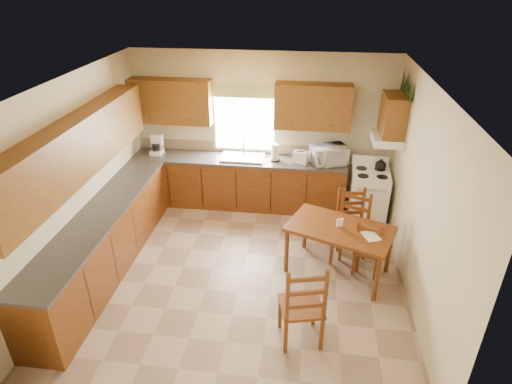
# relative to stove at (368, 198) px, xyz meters

# --- Properties ---
(floor) EXTENTS (4.50, 4.50, 0.00)m
(floor) POSITION_rel_stove_xyz_m (-1.88, -1.65, -0.45)
(floor) COLOR tan
(floor) RESTS_ON ground
(ceiling) EXTENTS (4.50, 4.50, 0.00)m
(ceiling) POSITION_rel_stove_xyz_m (-1.88, -1.65, 2.25)
(ceiling) COLOR olive
(ceiling) RESTS_ON floor
(wall_left) EXTENTS (4.50, 4.50, 0.00)m
(wall_left) POSITION_rel_stove_xyz_m (-4.13, -1.65, 0.90)
(wall_left) COLOR beige
(wall_left) RESTS_ON floor
(wall_right) EXTENTS (4.50, 4.50, 0.00)m
(wall_right) POSITION_rel_stove_xyz_m (0.37, -1.65, 0.90)
(wall_right) COLOR beige
(wall_right) RESTS_ON floor
(wall_back) EXTENTS (4.50, 4.50, 0.00)m
(wall_back) POSITION_rel_stove_xyz_m (-1.88, 0.60, 0.90)
(wall_back) COLOR beige
(wall_back) RESTS_ON floor
(wall_front) EXTENTS (4.50, 4.50, 0.00)m
(wall_front) POSITION_rel_stove_xyz_m (-1.88, -3.90, 0.90)
(wall_front) COLOR beige
(wall_front) RESTS_ON floor
(lower_cab_back) EXTENTS (3.75, 0.60, 0.88)m
(lower_cab_back) POSITION_rel_stove_xyz_m (-2.25, 0.30, -0.01)
(lower_cab_back) COLOR brown
(lower_cab_back) RESTS_ON floor
(lower_cab_left) EXTENTS (0.60, 3.60, 0.88)m
(lower_cab_left) POSITION_rel_stove_xyz_m (-3.83, -1.80, -0.01)
(lower_cab_left) COLOR brown
(lower_cab_left) RESTS_ON floor
(counter_back) EXTENTS (3.75, 0.63, 0.04)m
(counter_back) POSITION_rel_stove_xyz_m (-2.25, 0.30, 0.45)
(counter_back) COLOR #433E3C
(counter_back) RESTS_ON lower_cab_back
(counter_left) EXTENTS (0.63, 3.60, 0.04)m
(counter_left) POSITION_rel_stove_xyz_m (-3.83, -1.80, 0.45)
(counter_left) COLOR #433E3C
(counter_left) RESTS_ON lower_cab_left
(backsplash) EXTENTS (3.75, 0.01, 0.18)m
(backsplash) POSITION_rel_stove_xyz_m (-2.25, 0.59, 0.56)
(backsplash) COLOR #8C765C
(backsplash) RESTS_ON counter_back
(upper_cab_back_left) EXTENTS (1.41, 0.33, 0.75)m
(upper_cab_back_left) POSITION_rel_stove_xyz_m (-3.43, 0.44, 1.41)
(upper_cab_back_left) COLOR brown
(upper_cab_back_left) RESTS_ON wall_back
(upper_cab_back_right) EXTENTS (1.25, 0.33, 0.75)m
(upper_cab_back_right) POSITION_rel_stove_xyz_m (-1.02, 0.44, 1.41)
(upper_cab_back_right) COLOR brown
(upper_cab_back_right) RESTS_ON wall_back
(upper_cab_left) EXTENTS (0.33, 3.60, 0.75)m
(upper_cab_left) POSITION_rel_stove_xyz_m (-3.96, -1.80, 1.41)
(upper_cab_left) COLOR brown
(upper_cab_left) RESTS_ON wall_left
(upper_cab_stove) EXTENTS (0.33, 0.62, 0.62)m
(upper_cab_stove) POSITION_rel_stove_xyz_m (0.20, 0.00, 1.45)
(upper_cab_stove) COLOR brown
(upper_cab_stove) RESTS_ON wall_right
(range_hood) EXTENTS (0.44, 0.62, 0.12)m
(range_hood) POSITION_rel_stove_xyz_m (0.15, 0.00, 1.07)
(range_hood) COLOR white
(range_hood) RESTS_ON wall_right
(window_frame) EXTENTS (1.13, 0.02, 1.18)m
(window_frame) POSITION_rel_stove_xyz_m (-2.18, 0.57, 1.10)
(window_frame) COLOR white
(window_frame) RESTS_ON wall_back
(window_pane) EXTENTS (1.05, 0.01, 1.10)m
(window_pane) POSITION_rel_stove_xyz_m (-2.18, 0.57, 1.10)
(window_pane) COLOR white
(window_pane) RESTS_ON wall_back
(window_valance) EXTENTS (1.19, 0.01, 0.24)m
(window_valance) POSITION_rel_stove_xyz_m (-2.18, 0.54, 1.60)
(window_valance) COLOR #477536
(window_valance) RESTS_ON wall_back
(sink_basin) EXTENTS (0.75, 0.45, 0.04)m
(sink_basin) POSITION_rel_stove_xyz_m (-2.18, 0.30, 0.49)
(sink_basin) COLOR silver
(sink_basin) RESTS_ON counter_back
(pine_decal_a) EXTENTS (0.22, 0.22, 0.36)m
(pine_decal_a) POSITION_rel_stove_xyz_m (0.33, -0.32, 1.93)
(pine_decal_a) COLOR #143915
(pine_decal_a) RESTS_ON wall_right
(pine_decal_b) EXTENTS (0.22, 0.22, 0.36)m
(pine_decal_b) POSITION_rel_stove_xyz_m (0.33, 0.00, 1.97)
(pine_decal_b) COLOR #143915
(pine_decal_b) RESTS_ON wall_right
(pine_decal_c) EXTENTS (0.22, 0.22, 0.36)m
(pine_decal_c) POSITION_rel_stove_xyz_m (0.33, 0.32, 1.93)
(pine_decal_c) COLOR #143915
(pine_decal_c) RESTS_ON wall_right
(stove) EXTENTS (0.64, 0.66, 0.90)m
(stove) POSITION_rel_stove_xyz_m (0.00, 0.00, 0.00)
(stove) COLOR white
(stove) RESTS_ON floor
(coffeemaker) EXTENTS (0.24, 0.27, 0.34)m
(coffeemaker) POSITION_rel_stove_xyz_m (-3.73, 0.31, 0.64)
(coffeemaker) COLOR white
(coffeemaker) RESTS_ON counter_back
(paper_towel) EXTENTS (0.16, 0.16, 0.30)m
(paper_towel) POSITION_rel_stove_xyz_m (-1.61, 0.29, 0.62)
(paper_towel) COLOR white
(paper_towel) RESTS_ON counter_back
(toaster) EXTENTS (0.28, 0.22, 0.20)m
(toaster) POSITION_rel_stove_xyz_m (-1.17, 0.25, 0.57)
(toaster) COLOR white
(toaster) RESTS_ON counter_back
(microwave) EXTENTS (0.63, 0.55, 0.32)m
(microwave) POSITION_rel_stove_xyz_m (-0.70, 0.27, 0.63)
(microwave) COLOR white
(microwave) RESTS_ON counter_back
(dining_table) EXTENTS (1.58, 1.24, 0.75)m
(dining_table) POSITION_rel_stove_xyz_m (-0.55, -1.47, -0.08)
(dining_table) COLOR brown
(dining_table) RESTS_ON floor
(chair_near_left) EXTENTS (0.44, 0.43, 0.87)m
(chair_near_left) POSITION_rel_stove_xyz_m (-0.14, -1.41, -0.01)
(chair_near_left) COLOR brown
(chair_near_left) RESTS_ON floor
(chair_near_right) EXTENTS (0.56, 0.55, 1.12)m
(chair_near_right) POSITION_rel_stove_xyz_m (-1.03, -2.79, 0.11)
(chair_near_right) COLOR brown
(chair_near_right) RESTS_ON floor
(chair_far_left) EXTENTS (0.49, 0.48, 1.02)m
(chair_far_left) POSITION_rel_stove_xyz_m (-0.34, -0.98, 0.06)
(chair_far_left) COLOR brown
(chair_far_left) RESTS_ON floor
(chair_far_right) EXTENTS (0.56, 0.55, 1.07)m
(chair_far_right) POSITION_rel_stove_xyz_m (-0.38, -1.20, 0.09)
(chair_far_right) COLOR brown
(chair_far_right) RESTS_ON floor
(table_paper) EXTENTS (0.27, 0.31, 0.00)m
(table_paper) POSITION_rel_stove_xyz_m (-0.16, -1.63, 0.30)
(table_paper) COLOR white
(table_paper) RESTS_ON dining_table
(table_card) EXTENTS (0.09, 0.05, 0.12)m
(table_card) POSITION_rel_stove_xyz_m (-0.56, -1.44, 0.36)
(table_card) COLOR white
(table_card) RESTS_ON dining_table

